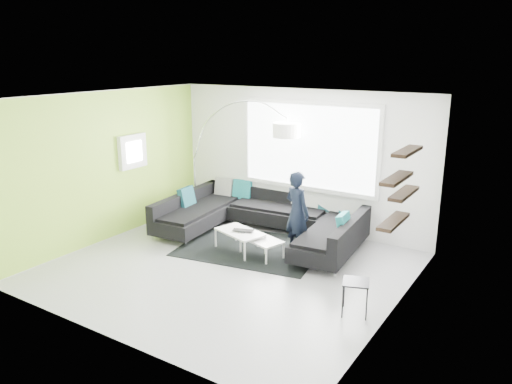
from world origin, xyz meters
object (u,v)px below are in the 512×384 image
sectional_sofa (262,221)px  side_table (355,297)px  laptop (242,232)px  arc_lamp (194,158)px  person (297,212)px  coffee_table (251,243)px

sectional_sofa → side_table: 3.16m
sectional_sofa → side_table: size_ratio=8.20×
sectional_sofa → laptop: size_ratio=9.02×
sectional_sofa → arc_lamp: 2.23m
sectional_sofa → side_table: sectional_sofa is taller
person → side_table: bearing=158.2°
sectional_sofa → laptop: sectional_sofa is taller
arc_lamp → person: 2.99m
side_table → laptop: 2.71m
sectional_sofa → person: (0.87, -0.24, 0.38)m
side_table → laptop: side_table is taller
laptop → person: bearing=16.3°
arc_lamp → laptop: bearing=-37.7°
sectional_sofa → coffee_table: 0.82m
side_table → person: person is taller
coffee_table → arc_lamp: size_ratio=0.45×
arc_lamp → laptop: 2.56m
arc_lamp → side_table: 5.20m
arc_lamp → side_table: arc_lamp is taller
arc_lamp → side_table: size_ratio=5.33×
side_table → person: 2.37m
sectional_sofa → arc_lamp: bearing=163.1°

